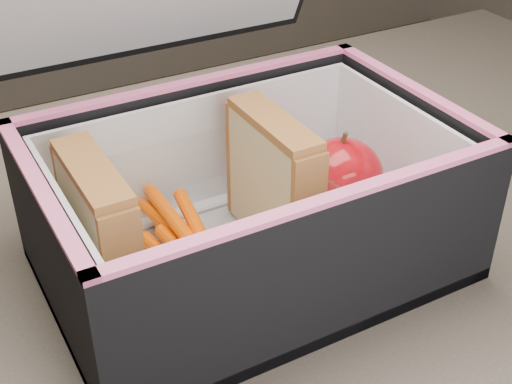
{
  "coord_description": "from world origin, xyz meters",
  "views": [
    {
      "loc": [
        -0.26,
        -0.4,
        1.13
      ],
      "look_at": [
        -0.03,
        0.02,
        0.81
      ],
      "focal_mm": 50.0,
      "sensor_mm": 36.0,
      "label": 1
    }
  ],
  "objects": [
    {
      "name": "sandwich_left",
      "position": [
        -0.16,
        0.01,
        0.82
      ],
      "size": [
        0.03,
        0.1,
        0.11
      ],
      "color": "tan",
      "rests_on": "plastic_tub"
    },
    {
      "name": "carrot_sticks",
      "position": [
        -0.09,
        0.02,
        0.78
      ],
      "size": [
        0.05,
        0.14,
        0.03
      ],
      "color": "#E33900",
      "rests_on": "plastic_tub"
    },
    {
      "name": "sandwich_right",
      "position": [
        -0.02,
        0.01,
        0.82
      ],
      "size": [
        0.03,
        0.1,
        0.11
      ],
      "color": "tan",
      "rests_on": "plastic_tub"
    },
    {
      "name": "lunch_bag",
      "position": [
        -0.04,
        0.01,
        0.82
      ],
      "size": [
        0.32,
        0.31,
        0.31
      ],
      "color": "black",
      "rests_on": "kitchen_table"
    },
    {
      "name": "plastic_tub",
      "position": [
        -0.09,
        0.01,
        0.8
      ],
      "size": [
        0.19,
        0.14,
        0.08
      ],
      "primitive_type": null,
      "color": "white",
      "rests_on": "lunch_bag"
    },
    {
      "name": "red_apple",
      "position": [
        0.05,
        0.02,
        0.81
      ],
      "size": [
        0.09,
        0.09,
        0.08
      ],
      "rotation": [
        0.0,
        0.0,
        0.28
      ],
      "color": "maroon",
      "rests_on": "paper_napkin"
    },
    {
      "name": "kitchen_table",
      "position": [
        0.0,
        0.0,
        0.66
      ],
      "size": [
        1.2,
        0.8,
        0.75
      ],
      "color": "brown",
      "rests_on": "ground"
    },
    {
      "name": "paper_napkin",
      "position": [
        0.05,
        0.02,
        0.77
      ],
      "size": [
        0.1,
        0.1,
        0.01
      ],
      "primitive_type": "cube",
      "rotation": [
        0.0,
        0.0,
        0.25
      ],
      "color": "white",
      "rests_on": "lunch_bag"
    }
  ]
}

